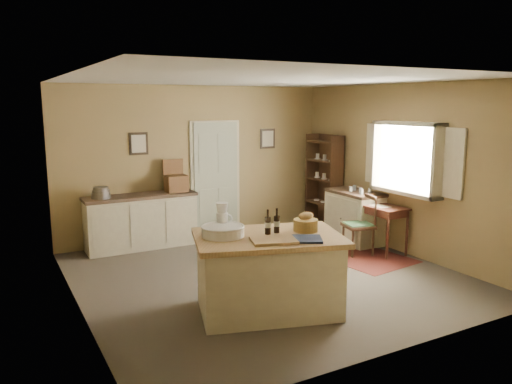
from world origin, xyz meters
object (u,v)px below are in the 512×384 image
right_cabinet (354,216)px  shelving_unit (326,182)px  work_island (267,271)px  sideboard (142,219)px  writing_desk (382,212)px  desk_chair (358,226)px

right_cabinet → shelving_unit: size_ratio=0.57×
work_island → sideboard: bearing=116.3°
writing_desk → right_cabinet: size_ratio=0.79×
sideboard → shelving_unit: 3.52m
right_cabinet → shelving_unit: shelving_unit is taller
sideboard → right_cabinet: size_ratio=1.78×
work_island → writing_desk: (2.79, 1.14, 0.18)m
writing_desk → right_cabinet: 0.71m
writing_desk → right_cabinet: (-0.00, 0.68, -0.20)m
sideboard → shelving_unit: size_ratio=1.02×
right_cabinet → shelving_unit: bearing=81.9°
sideboard → right_cabinet: bearing=-23.4°
shelving_unit → desk_chair: bearing=-108.7°
writing_desk → shelving_unit: shelving_unit is taller
work_island → right_cabinet: 3.33m
desk_chair → right_cabinet: size_ratio=0.90×
writing_desk → right_cabinet: right_cabinet is taller
shelving_unit → work_island: bearing=-135.7°
work_island → right_cabinet: bearing=50.1°
work_island → desk_chair: work_island is taller
right_cabinet → shelving_unit: 1.15m
work_island → shelving_unit: shelving_unit is taller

